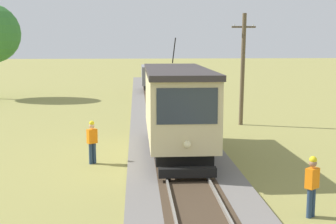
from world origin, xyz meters
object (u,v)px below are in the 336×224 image
Objects in this scene: utility_pole_mid at (243,68)px; track_worker at (312,184)px; second_worker at (92,140)px; freight_car at (154,77)px; red_tram at (177,106)px.

track_worker is at bearing -95.15° from utility_pole_mid.
utility_pole_mid is 11.71m from second_worker.
freight_car reaches higher than track_worker.
utility_pole_mid is 3.67× the size of track_worker.
red_tram reaches higher than freight_car.
utility_pole_mid is 14.69m from track_worker.
second_worker is (-8.03, -8.18, -2.39)m from utility_pole_mid.
utility_pole_mid is at bearing -75.50° from freight_car.
track_worker is (3.19, -7.22, -1.21)m from red_tram.
track_worker is at bearing -84.27° from freight_car.
freight_car is at bearing 104.50° from utility_pole_mid.
freight_car is at bearing 139.41° from second_worker.
utility_pole_mid reaches higher than red_tram.
red_tram is at bearing -89.99° from freight_car.
red_tram is 1.64× the size of freight_car.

